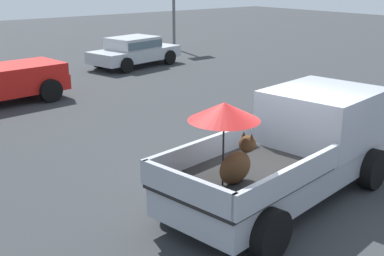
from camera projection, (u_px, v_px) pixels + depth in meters
The scene contains 3 objects.
ground_plane at pixel (279, 201), 9.29m from camera, with size 80.00×80.00×0.00m, color #2D3033.
pickup_truck_main at pixel (295, 147), 9.30m from camera, with size 5.26×2.83×2.23m.
parked_sedan_near at pixel (134, 50), 22.36m from camera, with size 4.56×2.60×1.33m.
Camera 1 is at (-6.55, -5.60, 4.08)m, focal length 46.45 mm.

